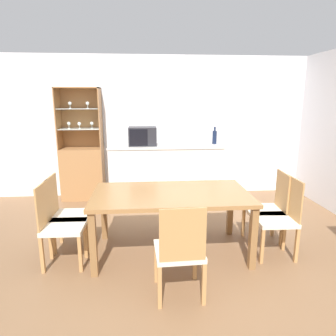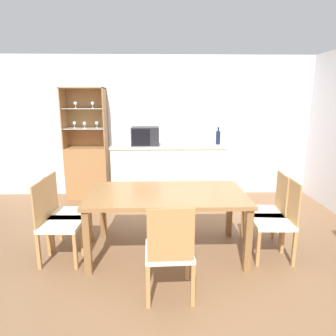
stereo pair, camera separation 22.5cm
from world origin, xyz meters
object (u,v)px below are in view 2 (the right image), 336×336
dining_chair_side_right_near (276,220)px  dining_table (167,199)px  dining_chair_head_near (170,251)px  dining_chair_side_left_far (65,212)px  wine_bottle (218,137)px  dining_chair_side_left_near (57,222)px  display_cabinet (88,165)px  microwave (145,136)px  dining_chair_side_right_far (267,211)px

dining_chair_side_right_near → dining_table: bearing=84.6°
dining_table → dining_chair_head_near: size_ratio=1.94×
dining_table → dining_chair_side_left_far: dining_chair_side_left_far is taller
dining_chair_side_left_far → wine_bottle: wine_bottle is taller
dining_chair_side_left_near → dining_chair_side_right_near: size_ratio=1.00×
display_cabinet → dining_chair_head_near: display_cabinet is taller
dining_chair_side_left_near → dining_chair_side_right_near: (2.45, -0.00, 0.00)m
dining_table → dining_chair_side_left_near: 1.25m
dining_chair_side_left_near → microwave: 2.16m
dining_chair_side_left_near → dining_chair_side_right_far: size_ratio=1.00×
dining_chair_head_near → microwave: 2.62m
display_cabinet → dining_chair_head_near: size_ratio=2.16×
dining_table → dining_chair_side_left_far: (-1.23, 0.15, -0.21)m
display_cabinet → dining_chair_side_left_far: bearing=-84.6°
dining_chair_side_left_near → microwave: bearing=154.9°
dining_table → display_cabinet: bearing=123.7°
dining_chair_side_right_near → dining_chair_side_right_far: bearing=1.5°
dining_chair_side_right_far → dining_chair_side_right_near: same height
display_cabinet → dining_table: display_cabinet is taller
dining_table → dining_chair_side_right_near: bearing=-6.9°
microwave → wine_bottle: bearing=2.6°
display_cabinet → wine_bottle: size_ratio=6.79×
dining_chair_side_right_near → dining_chair_side_left_near: bearing=91.4°
dining_chair_side_left_far → microwave: 1.92m
dining_chair_side_right_far → microwave: microwave is taller
dining_chair_side_right_far → wine_bottle: 1.76m
dining_table → dining_chair_head_near: dining_chair_head_near is taller
display_cabinet → microwave: (1.09, -0.45, 0.59)m
dining_chair_side_left_far → microwave: (0.90, 1.52, 0.73)m
dining_chair_side_right_near → wine_bottle: size_ratio=3.14×
dining_chair_side_right_far → dining_chair_side_right_near: 0.29m
dining_chair_side_left_far → wine_bottle: bearing=127.8°
dining_chair_side_left_far → dining_chair_side_left_near: bearing=1.2°
display_cabinet → dining_chair_side_right_near: display_cabinet is taller
dining_chair_side_left_far → microwave: size_ratio=2.04×
microwave → dining_chair_side_right_far: bearing=-44.6°
dining_chair_side_left_near → dining_chair_side_left_far: bearing=-178.7°
dining_chair_side_right_far → wine_bottle: size_ratio=3.14×
display_cabinet → dining_chair_side_right_far: display_cabinet is taller
display_cabinet → microwave: bearing=-22.3°
dining_chair_side_left_near → dining_chair_head_near: bearing=62.3°
dining_chair_side_left_far → dining_table: bearing=84.3°
dining_chair_side_left_near → microwave: size_ratio=2.04×
dining_table → wine_bottle: bearing=62.6°
display_cabinet → microwave: display_cabinet is taller
dining_chair_side_right_far → dining_chair_side_right_near: bearing=-175.5°
dining_chair_side_right_near → microwave: (-1.55, 1.82, 0.73)m
display_cabinet → dining_chair_side_right_near: 3.48m
display_cabinet → dining_chair_side_left_near: size_ratio=2.16×
dining_chair_side_left_near → dining_chair_head_near: size_ratio=1.00×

